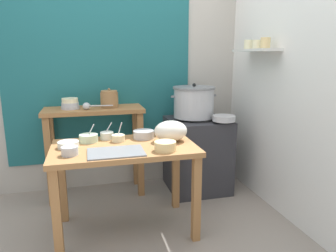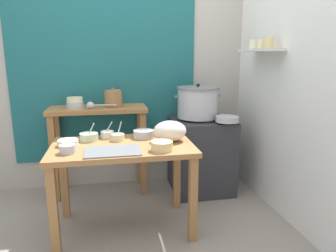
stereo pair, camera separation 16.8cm
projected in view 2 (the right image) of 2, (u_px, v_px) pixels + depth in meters
ground_plane at (130, 231)px, 2.52m from camera, size 9.00×9.00×0.00m
wall_back at (127, 65)px, 3.29m from camera, size 4.40×0.12×2.60m
wall_right at (286, 67)px, 2.68m from camera, size 0.30×3.20×2.60m
prep_table at (123, 158)px, 2.44m from camera, size 1.10×0.66×0.72m
back_shelf_table at (99, 129)px, 3.12m from camera, size 0.96×0.40×0.90m
stove_block at (201, 155)px, 3.25m from camera, size 0.60×0.61×0.78m
steamer_pot at (198, 102)px, 3.14m from camera, size 0.48×0.43×0.35m
clay_pot at (113, 99)px, 3.08m from camera, size 0.17×0.17×0.19m
bowl_stack_enamel at (75, 103)px, 3.02m from camera, size 0.17×0.17×0.10m
ladle at (92, 105)px, 2.97m from camera, size 0.28×0.07×0.07m
serving_tray at (113, 151)px, 2.24m from camera, size 0.40×0.28×0.01m
plastic_bag at (170, 131)px, 2.50m from camera, size 0.27×0.22×0.17m
wide_pan at (227, 119)px, 2.96m from camera, size 0.22×0.22×0.05m
prep_bowl_0 at (144, 134)px, 2.61m from camera, size 0.17×0.17×0.07m
prep_bowl_1 at (67, 149)px, 2.20m from camera, size 0.12×0.12×0.06m
prep_bowl_2 at (162, 146)px, 2.26m from camera, size 0.16×0.16×0.07m
prep_bowl_3 at (68, 142)px, 2.38m from camera, size 0.16×0.16×0.05m
prep_bowl_4 at (89, 137)px, 2.53m from camera, size 0.15×0.15×0.15m
prep_bowl_5 at (107, 134)px, 2.60m from camera, size 0.11×0.11×0.14m
prep_bowl_6 at (118, 137)px, 2.53m from camera, size 0.11×0.11×0.16m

